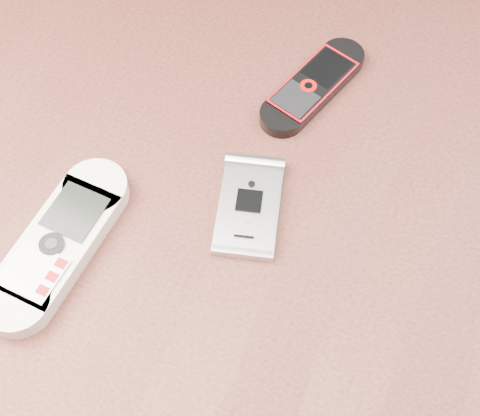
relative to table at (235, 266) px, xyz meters
The scene contains 4 objects.
table is the anchor object (origin of this frame).
nokia_white 0.18m from the table, 142.91° to the right, with size 0.05×0.17×0.02m, color white.
nokia_black_red 0.19m from the table, 84.61° to the left, with size 0.04×0.13×0.01m, color black.
motorola_razr 0.11m from the table, 22.15° to the left, with size 0.05×0.10×0.02m, color silver.
Camera 1 is at (0.12, -0.25, 1.23)m, focal length 50.00 mm.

